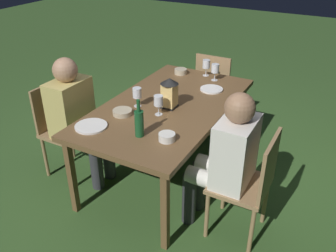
{
  "coord_description": "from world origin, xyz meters",
  "views": [
    {
      "loc": [
        2.5,
        1.35,
        2.09
      ],
      "look_at": [
        0.0,
        0.0,
        0.51
      ],
      "focal_mm": 38.58,
      "sensor_mm": 36.0,
      "label": 1
    }
  ],
  "objects_px": {
    "person_in_cream": "(226,157)",
    "wine_glass_c": "(159,102)",
    "chair_side_left_b": "(63,125)",
    "plate_a": "(212,89)",
    "plate_b": "(91,126)",
    "chair_side_right_b": "(250,182)",
    "person_in_mustard": "(77,115)",
    "wine_glass_d": "(215,69)",
    "dining_table": "(168,109)",
    "wine_glass_b": "(137,94)",
    "bowl_salad": "(167,137)",
    "wine_glass_a": "(206,65)",
    "chair_head_near": "(215,86)",
    "bowl_bread": "(122,112)",
    "lantern_centerpiece": "(169,91)",
    "bowl_olives": "(181,71)",
    "green_bottle_on_table": "(139,123)"
  },
  "relations": [
    {
      "from": "wine_glass_a",
      "to": "plate_b",
      "type": "relative_size",
      "value": 0.67
    },
    {
      "from": "chair_head_near",
      "to": "chair_side_right_b",
      "type": "distance_m",
      "value": 1.79
    },
    {
      "from": "chair_side_right_b",
      "to": "wine_glass_b",
      "type": "bearing_deg",
      "value": -102.41
    },
    {
      "from": "plate_b",
      "to": "plate_a",
      "type": "bearing_deg",
      "value": 154.03
    },
    {
      "from": "chair_side_right_b",
      "to": "person_in_mustard",
      "type": "distance_m",
      "value": 1.59
    },
    {
      "from": "green_bottle_on_table",
      "to": "bowl_olives",
      "type": "bearing_deg",
      "value": -166.59
    },
    {
      "from": "wine_glass_a",
      "to": "wine_glass_c",
      "type": "height_order",
      "value": "same"
    },
    {
      "from": "dining_table",
      "to": "person_in_mustard",
      "type": "height_order",
      "value": "person_in_mustard"
    },
    {
      "from": "wine_glass_d",
      "to": "bowl_salad",
      "type": "bearing_deg",
      "value": 6.21
    },
    {
      "from": "chair_side_right_b",
      "to": "chair_side_left_b",
      "type": "xyz_separation_m",
      "value": [
        -0.0,
        -1.77,
        0.0
      ]
    },
    {
      "from": "chair_side_right_b",
      "to": "wine_glass_b",
      "type": "xyz_separation_m",
      "value": [
        -0.24,
        -1.1,
        0.37
      ]
    },
    {
      "from": "chair_side_right_b",
      "to": "wine_glass_d",
      "type": "xyz_separation_m",
      "value": [
        -1.12,
        -0.74,
        0.37
      ]
    },
    {
      "from": "wine_glass_a",
      "to": "wine_glass_d",
      "type": "height_order",
      "value": "same"
    },
    {
      "from": "person_in_mustard",
      "to": "lantern_centerpiece",
      "type": "bearing_deg",
      "value": 115.82
    },
    {
      "from": "chair_side_right_b",
      "to": "wine_glass_c",
      "type": "relative_size",
      "value": 5.15
    },
    {
      "from": "bowl_salad",
      "to": "wine_glass_a",
      "type": "bearing_deg",
      "value": -168.78
    },
    {
      "from": "person_in_cream",
      "to": "person_in_mustard",
      "type": "xyz_separation_m",
      "value": [
        0.0,
        -1.38,
        0.0
      ]
    },
    {
      "from": "person_in_cream",
      "to": "wine_glass_a",
      "type": "relative_size",
      "value": 6.8
    },
    {
      "from": "dining_table",
      "to": "wine_glass_b",
      "type": "relative_size",
      "value": 10.64
    },
    {
      "from": "person_in_mustard",
      "to": "wine_glass_c",
      "type": "relative_size",
      "value": 6.8
    },
    {
      "from": "wine_glass_d",
      "to": "person_in_mustard",
      "type": "bearing_deg",
      "value": -36.9
    },
    {
      "from": "wine_glass_c",
      "to": "plate_b",
      "type": "height_order",
      "value": "wine_glass_c"
    },
    {
      "from": "wine_glass_d",
      "to": "bowl_bread",
      "type": "height_order",
      "value": "wine_glass_d"
    },
    {
      "from": "lantern_centerpiece",
      "to": "plate_b",
      "type": "distance_m",
      "value": 0.71
    },
    {
      "from": "chair_side_left_b",
      "to": "bowl_salad",
      "type": "height_order",
      "value": "chair_side_left_b"
    },
    {
      "from": "chair_side_right_b",
      "to": "person_in_cream",
      "type": "xyz_separation_m",
      "value": [
        -0.0,
        -0.2,
        0.15
      ]
    },
    {
      "from": "chair_side_right_b",
      "to": "person_in_mustard",
      "type": "relative_size",
      "value": 0.76
    },
    {
      "from": "plate_a",
      "to": "plate_b",
      "type": "distance_m",
      "value": 1.24
    },
    {
      "from": "chair_head_near",
      "to": "chair_side_left_b",
      "type": "relative_size",
      "value": 1.0
    },
    {
      "from": "lantern_centerpiece",
      "to": "wine_glass_a",
      "type": "height_order",
      "value": "lantern_centerpiece"
    },
    {
      "from": "plate_a",
      "to": "wine_glass_b",
      "type": "bearing_deg",
      "value": -34.01
    },
    {
      "from": "dining_table",
      "to": "lantern_centerpiece",
      "type": "bearing_deg",
      "value": 38.84
    },
    {
      "from": "chair_side_right_b",
      "to": "wine_glass_c",
      "type": "distance_m",
      "value": 0.95
    },
    {
      "from": "person_in_cream",
      "to": "person_in_mustard",
      "type": "relative_size",
      "value": 1.0
    },
    {
      "from": "green_bottle_on_table",
      "to": "bowl_olives",
      "type": "xyz_separation_m",
      "value": [
        -1.29,
        -0.31,
        -0.08
      ]
    },
    {
      "from": "dining_table",
      "to": "wine_glass_b",
      "type": "xyz_separation_m",
      "value": [
        0.16,
        -0.21,
        0.17
      ]
    },
    {
      "from": "chair_side_left_b",
      "to": "wine_glass_a",
      "type": "bearing_deg",
      "value": 142.79
    },
    {
      "from": "wine_glass_b",
      "to": "bowl_bread",
      "type": "height_order",
      "value": "wine_glass_b"
    },
    {
      "from": "plate_b",
      "to": "bowl_salad",
      "type": "xyz_separation_m",
      "value": [
        -0.11,
        0.61,
        0.02
      ]
    },
    {
      "from": "chair_head_near",
      "to": "bowl_salad",
      "type": "xyz_separation_m",
      "value": [
        1.69,
        0.28,
        0.28
      ]
    },
    {
      "from": "chair_side_left_b",
      "to": "plate_a",
      "type": "height_order",
      "value": "chair_side_left_b"
    },
    {
      "from": "lantern_centerpiece",
      "to": "wine_glass_c",
      "type": "distance_m",
      "value": 0.17
    },
    {
      "from": "chair_side_right_b",
      "to": "bowl_olives",
      "type": "height_order",
      "value": "chair_side_right_b"
    },
    {
      "from": "dining_table",
      "to": "bowl_bread",
      "type": "relative_size",
      "value": 11.3
    },
    {
      "from": "dining_table",
      "to": "bowl_olives",
      "type": "height_order",
      "value": "bowl_olives"
    },
    {
      "from": "dining_table",
      "to": "wine_glass_b",
      "type": "bearing_deg",
      "value": -51.97
    },
    {
      "from": "wine_glass_a",
      "to": "person_in_cream",
      "type": "bearing_deg",
      "value": 29.38
    },
    {
      "from": "chair_head_near",
      "to": "bowl_bread",
      "type": "relative_size",
      "value": 5.47
    },
    {
      "from": "person_in_cream",
      "to": "wine_glass_c",
      "type": "bearing_deg",
      "value": -106.07
    },
    {
      "from": "wine_glass_b",
      "to": "chair_head_near",
      "type": "bearing_deg",
      "value": 170.94
    }
  ]
}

